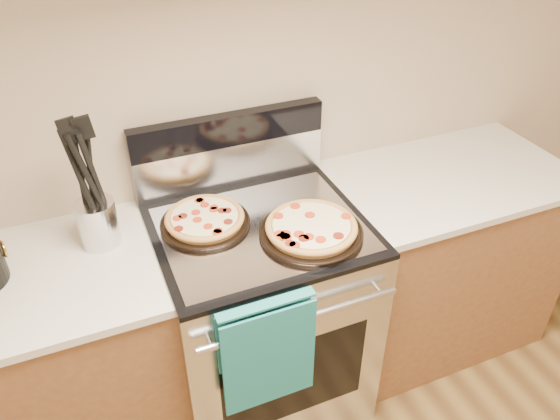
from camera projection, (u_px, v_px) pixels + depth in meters
name	position (u px, v px, depth m)	size (l,w,h in m)	color
wall_back	(222.00, 78.00, 1.99)	(4.00, 4.00, 0.00)	tan
range_body	(262.00, 317.00, 2.24)	(0.76, 0.68, 0.90)	#B7B7BC
oven_window	(295.00, 379.00, 1.99)	(0.56, 0.01, 0.40)	black
cooktop	(259.00, 227.00, 1.98)	(0.76, 0.68, 0.02)	black
backsplash_lower	(230.00, 164.00, 2.15)	(0.76, 0.06, 0.18)	silver
backsplash_upper	(228.00, 129.00, 2.07)	(0.76, 0.06, 0.12)	black
oven_handle	(301.00, 319.00, 1.76)	(0.03, 0.03, 0.70)	silver
dish_towel	(267.00, 351.00, 1.78)	(0.32, 0.05, 0.42)	#1D927B
foil_sheet	(262.00, 229.00, 1.95)	(0.70, 0.55, 0.01)	gray
cabinet_left	(34.00, 381.00, 1.99)	(1.00, 0.62, 0.88)	brown
cabinet_right	(435.00, 260.00, 2.55)	(1.00, 0.62, 0.88)	brown
countertop_right	(452.00, 177.00, 2.29)	(1.02, 0.64, 0.03)	beige
pepperoni_pizza_back	(205.00, 220.00, 1.95)	(0.32, 0.32, 0.04)	#A56E32
pepperoni_pizza_front	(311.00, 229.00, 1.90)	(0.36, 0.36, 0.05)	#A56E32
utensil_crock	(98.00, 223.00, 1.86)	(0.13, 0.13, 0.17)	silver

